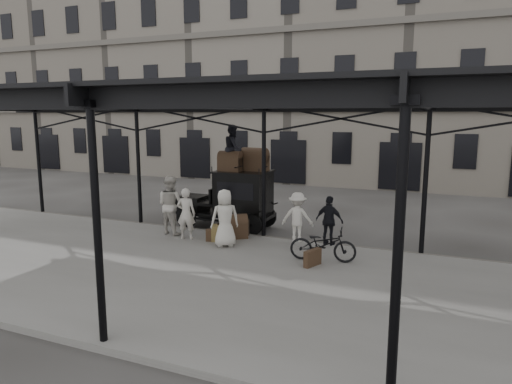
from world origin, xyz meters
TOP-DOWN VIEW (x-y plane):
  - ground at (0.00, 0.00)m, footprint 120.00×120.00m
  - platform at (0.00, -2.00)m, footprint 28.00×8.00m
  - canopy at (0.00, -1.72)m, footprint 22.50×9.00m
  - building_frontage at (0.00, 18.00)m, footprint 64.00×8.00m
  - taxi at (-1.52, 3.03)m, footprint 3.65×1.55m
  - porter_left at (-2.19, 0.68)m, footprint 0.70×0.54m
  - porter_midleft at (-3.03, 1.08)m, footprint 1.10×0.93m
  - porter_centre at (-0.65, 0.41)m, footprint 1.04×0.98m
  - porter_official at (2.28, 1.80)m, footprint 0.96×0.54m
  - porter_right at (1.24, 1.80)m, footprint 1.08×0.68m
  - bicycle at (2.51, 0.16)m, footprint 1.90×0.90m
  - porter_roof at (-1.55, 2.93)m, footprint 0.84×0.95m
  - steamer_trunk_roof_near at (-1.60, 2.78)m, footprint 0.82×0.51m
  - steamer_trunk_roof_far at (-0.85, 3.23)m, footprint 1.01×0.69m
  - steamer_trunk_platform at (-0.83, 1.41)m, footprint 1.05×0.96m
  - wicker_hamper at (-1.06, 0.94)m, footprint 0.73×0.66m
  - suitcase_upright at (2.36, -0.36)m, footprint 0.37×0.61m
  - suitcase_flat at (-1.17, 0.76)m, footprint 0.62×0.32m

SIDE VIEW (x-z plane):
  - ground at x=0.00m, z-range 0.00..0.00m
  - platform at x=0.00m, z-range 0.00..0.15m
  - suitcase_flat at x=-1.17m, z-range 0.15..0.55m
  - suitcase_upright at x=2.36m, z-range 0.15..0.60m
  - wicker_hamper at x=-1.06m, z-range 0.15..0.65m
  - steamer_trunk_platform at x=-0.83m, z-range 0.15..0.81m
  - bicycle at x=2.51m, z-range 0.15..1.11m
  - porter_official at x=2.28m, z-range 0.15..1.70m
  - porter_right at x=1.24m, z-range 0.15..1.74m
  - porter_left at x=-2.19m, z-range 0.15..1.84m
  - porter_centre at x=-0.65m, z-range 0.15..1.93m
  - porter_midleft at x=-3.03m, z-range 0.15..2.15m
  - taxi at x=-1.52m, z-range 0.11..2.29m
  - steamer_trunk_roof_near at x=-1.60m, z-range 2.18..2.78m
  - steamer_trunk_roof_far at x=-0.85m, z-range 2.18..2.87m
  - porter_roof at x=-1.55m, z-range 2.18..3.82m
  - canopy at x=0.00m, z-range 2.23..6.97m
  - building_frontage at x=0.00m, z-range 0.00..14.00m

